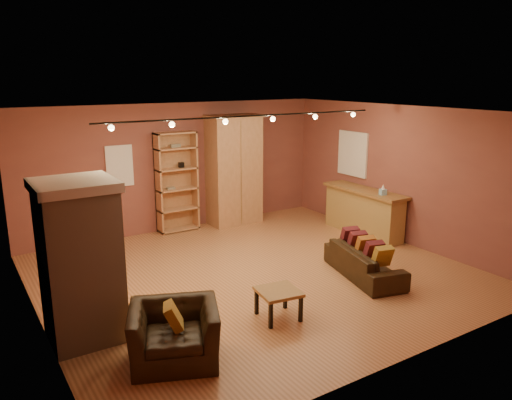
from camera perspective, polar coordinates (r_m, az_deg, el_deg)
floor at (r=8.80m, az=0.03°, el=-8.46°), size 7.00×7.00×0.00m
ceiling at (r=8.15m, az=0.03°, el=10.05°), size 7.00×7.00×0.00m
back_wall at (r=11.18m, az=-8.95°, el=3.74°), size 7.00×0.02×2.80m
left_wall at (r=7.19m, az=-24.27°, el=-3.12°), size 0.02×6.50×2.80m
right_wall at (r=10.61m, az=16.21°, el=2.80°), size 0.02×6.50×2.80m
fireplace at (r=6.80m, az=-19.38°, el=-6.63°), size 1.01×0.98×2.12m
back_window at (r=10.70m, az=-15.34°, el=3.76°), size 0.56×0.04×0.86m
bookcase at (r=11.09m, az=-9.16°, el=2.16°), size 0.90×0.35×2.20m
armoire at (r=11.48m, az=-2.53°, el=3.47°), size 1.24×0.70×2.52m
bar_counter at (r=11.06m, az=12.18°, el=-1.27°), size 0.56×2.07×0.99m
tissue_box at (r=10.51m, az=14.31°, el=1.04°), size 0.14×0.14×0.22m
right_window at (r=11.51m, az=10.99°, el=5.21°), size 0.05×0.90×1.00m
loveseat at (r=8.78m, az=12.28°, el=-6.31°), size 0.93×1.82×0.74m
armchair at (r=6.24m, az=-9.37°, el=-13.90°), size 1.24×1.04×0.92m
coffee_table at (r=7.18m, az=2.58°, el=-10.71°), size 0.63×0.63×0.42m
track_rail at (r=8.32m, az=-0.71°, el=9.35°), size 5.20×0.09×0.13m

